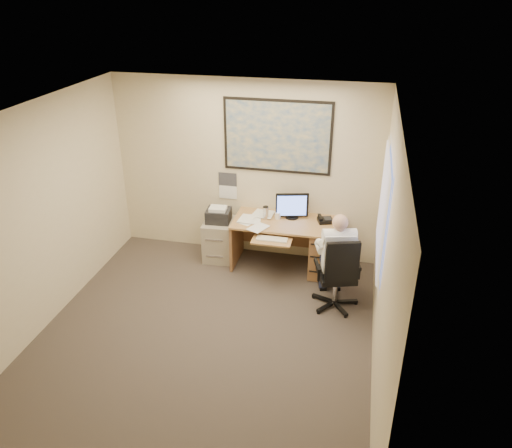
% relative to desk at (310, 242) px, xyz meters
% --- Properties ---
extents(room_shell, '(4.00, 4.50, 2.70)m').
position_rel_desk_xyz_m(room_shell, '(-1.05, -1.90, 0.91)').
color(room_shell, '#3E3630').
rests_on(room_shell, ground).
extents(desk, '(1.60, 0.97, 1.13)m').
position_rel_desk_xyz_m(desk, '(0.00, 0.00, 0.00)').
color(desk, tan).
rests_on(desk, ground).
extents(world_map, '(1.56, 0.03, 1.06)m').
position_rel_desk_xyz_m(world_map, '(-0.58, 0.33, 1.46)').
color(world_map, '#1E4C93').
rests_on(world_map, room_shell).
extents(wall_calendar, '(0.28, 0.01, 0.42)m').
position_rel_desk_xyz_m(wall_calendar, '(-1.33, 0.34, 0.64)').
color(wall_calendar, white).
rests_on(wall_calendar, room_shell).
extents(window_blinds, '(0.06, 1.40, 1.30)m').
position_rel_desk_xyz_m(window_blinds, '(0.92, -1.10, 1.11)').
color(window_blinds, silver).
rests_on(window_blinds, room_shell).
extents(filing_cabinet, '(0.48, 0.56, 0.86)m').
position_rel_desk_xyz_m(filing_cabinet, '(-1.40, 0.03, -0.07)').
color(filing_cabinet, '#A49A84').
rests_on(filing_cabinet, ground).
extents(office_chair, '(0.79, 0.79, 1.07)m').
position_rel_desk_xyz_m(office_chair, '(0.43, -0.91, -0.13)').
color(office_chair, black).
rests_on(office_chair, ground).
extents(person, '(0.71, 0.87, 1.31)m').
position_rel_desk_xyz_m(person, '(0.44, -0.83, 0.21)').
color(person, white).
rests_on(person, office_chair).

